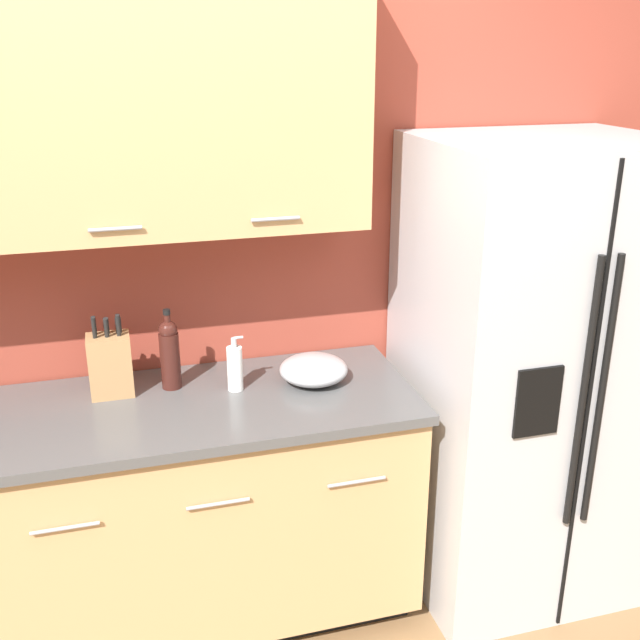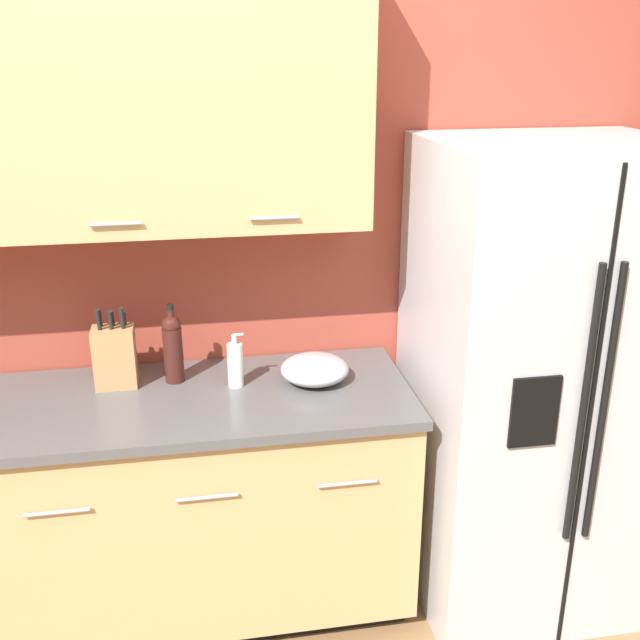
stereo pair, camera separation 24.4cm
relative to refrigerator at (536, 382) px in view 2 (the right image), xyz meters
name	(u,v)px [view 2 (the right image)]	position (x,y,z in m)	size (l,w,h in m)	color
wall_back	(153,216)	(-1.35, 0.36, 0.60)	(10.00, 0.39, 2.60)	#993D2D
counter_unit	(143,509)	(-1.46, 0.07, -0.42)	(1.94, 0.64, 0.90)	black
refrigerator	(536,382)	(0.00, 0.00, 0.00)	(0.86, 0.78, 1.75)	#B2B2B5
knife_block	(115,356)	(-1.51, 0.19, 0.14)	(0.14, 0.11, 0.30)	#A87A4C
wine_bottle	(174,347)	(-1.31, 0.19, 0.16)	(0.07, 0.07, 0.29)	#3D1914
soap_dispenser	(235,364)	(-1.10, 0.11, 0.11)	(0.06, 0.05, 0.20)	white
mixing_bowl	(315,369)	(-0.81, 0.10, 0.07)	(0.25, 0.25, 0.09)	#A3A3A5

